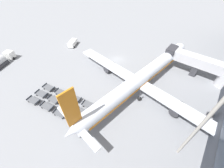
{
  "coord_description": "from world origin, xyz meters",
  "views": [
    {
      "loc": [
        22.25,
        -32.22,
        26.37
      ],
      "look_at": [
        6.66,
        -11.76,
        1.51
      ],
      "focal_mm": 22.0,
      "sensor_mm": 36.0,
      "label": 1
    }
  ],
  "objects_px": {
    "baggage_dolly_row_near_col_a": "(34,100)",
    "baggage_dolly_row_mid_b_col_a": "(49,88)",
    "baggage_dolly_row_mid_a_col_c": "(68,106)",
    "baggage_dolly_row_near_col_b": "(47,106)",
    "baggage_dolly_row_near_col_c": "(60,113)",
    "baggage_dolly_row_mid_b_col_b": "(61,93)",
    "baggage_dolly_row_mid_a_col_b": "(54,99)",
    "baggage_dolly_row_mid_a_col_d": "(82,113)",
    "service_van": "(73,43)",
    "baggage_dolly_row_mid_b_col_d": "(89,105)",
    "baggage_dolly_row_mid_a_col_a": "(42,94)",
    "baggage_dolly_row_mid_b_col_c": "(75,98)",
    "fuel_tanker_primary": "(0,62)",
    "airplane": "(141,79)",
    "baggage_dolly_row_near_col_d": "(76,121)",
    "apron_light_mast": "(214,111)"
  },
  "relations": [
    {
      "from": "service_van",
      "to": "baggage_dolly_row_mid_b_col_d",
      "type": "distance_m",
      "value": 30.77
    },
    {
      "from": "baggage_dolly_row_near_col_b",
      "to": "baggage_dolly_row_near_col_c",
      "type": "bearing_deg",
      "value": 9.29
    },
    {
      "from": "baggage_dolly_row_mid_a_col_c",
      "to": "apron_light_mast",
      "type": "relative_size",
      "value": 0.18
    },
    {
      "from": "baggage_dolly_row_mid_a_col_c",
      "to": "baggage_dolly_row_mid_b_col_d",
      "type": "bearing_deg",
      "value": 41.56
    },
    {
      "from": "baggage_dolly_row_near_col_a",
      "to": "baggage_dolly_row_mid_a_col_d",
      "type": "bearing_deg",
      "value": 21.44
    },
    {
      "from": "airplane",
      "to": "baggage_dolly_row_mid_a_col_d",
      "type": "distance_m",
      "value": 16.39
    },
    {
      "from": "airplane",
      "to": "baggage_dolly_row_mid_b_col_a",
      "type": "xyz_separation_m",
      "value": [
        -18.81,
        -14.91,
        -2.79
      ]
    },
    {
      "from": "baggage_dolly_row_mid_b_col_c",
      "to": "baggage_dolly_row_mid_b_col_d",
      "type": "bearing_deg",
      "value": 9.51
    },
    {
      "from": "baggage_dolly_row_near_col_a",
      "to": "baggage_dolly_row_mid_b_col_a",
      "type": "relative_size",
      "value": 1.0
    },
    {
      "from": "fuel_tanker_primary",
      "to": "baggage_dolly_row_mid_a_col_c",
      "type": "distance_m",
      "value": 30.09
    },
    {
      "from": "baggage_dolly_row_mid_b_col_b",
      "to": "baggage_dolly_row_mid_b_col_c",
      "type": "relative_size",
      "value": 1.0
    },
    {
      "from": "baggage_dolly_row_mid_a_col_c",
      "to": "apron_light_mast",
      "type": "height_order",
      "value": "apron_light_mast"
    },
    {
      "from": "fuel_tanker_primary",
      "to": "baggage_dolly_row_mid_b_col_d",
      "type": "xyz_separation_m",
      "value": [
        33.62,
        5.21,
        -0.83
      ]
    },
    {
      "from": "baggage_dolly_row_mid_a_col_c",
      "to": "baggage_dolly_row_mid_b_col_b",
      "type": "relative_size",
      "value": 1.0
    },
    {
      "from": "baggage_dolly_row_mid_a_col_c",
      "to": "fuel_tanker_primary",
      "type": "bearing_deg",
      "value": -176.17
    },
    {
      "from": "baggage_dolly_row_mid_b_col_a",
      "to": "baggage_dolly_row_mid_b_col_c",
      "type": "xyz_separation_m",
      "value": [
        8.32,
        1.64,
        0.0
      ]
    },
    {
      "from": "baggage_dolly_row_mid_b_col_a",
      "to": "apron_light_mast",
      "type": "distance_m",
      "value": 35.17
    },
    {
      "from": "baggage_dolly_row_near_col_a",
      "to": "baggage_dolly_row_mid_b_col_a",
      "type": "distance_m",
      "value": 4.88
    },
    {
      "from": "baggage_dolly_row_near_col_b",
      "to": "baggage_dolly_row_mid_b_col_b",
      "type": "bearing_deg",
      "value": 101.59
    },
    {
      "from": "baggage_dolly_row_mid_a_col_c",
      "to": "baggage_dolly_row_mid_b_col_b",
      "type": "distance_m",
      "value": 5.03
    },
    {
      "from": "baggage_dolly_row_mid_b_col_a",
      "to": "apron_light_mast",
      "type": "bearing_deg",
      "value": 8.32
    },
    {
      "from": "baggage_dolly_row_mid_a_col_b",
      "to": "baggage_dolly_row_mid_a_col_d",
      "type": "bearing_deg",
      "value": 10.5
    },
    {
      "from": "baggage_dolly_row_mid_b_col_d",
      "to": "baggage_dolly_row_mid_a_col_a",
      "type": "bearing_deg",
      "value": -158.35
    },
    {
      "from": "baggage_dolly_row_mid_b_col_b",
      "to": "baggage_dolly_row_mid_b_col_a",
      "type": "bearing_deg",
      "value": -168.05
    },
    {
      "from": "airplane",
      "to": "baggage_dolly_row_mid_a_col_b",
      "type": "relative_size",
      "value": 11.47
    },
    {
      "from": "baggage_dolly_row_mid_b_col_a",
      "to": "baggage_dolly_row_mid_b_col_c",
      "type": "distance_m",
      "value": 8.48
    },
    {
      "from": "baggage_dolly_row_mid_a_col_d",
      "to": "baggage_dolly_row_mid_b_col_a",
      "type": "xyz_separation_m",
      "value": [
        -12.84,
        0.1,
        0.0
      ]
    },
    {
      "from": "baggage_dolly_row_near_col_b",
      "to": "baggage_dolly_row_mid_b_col_d",
      "type": "xyz_separation_m",
      "value": [
        7.37,
        6.16,
        0.0
      ]
    },
    {
      "from": "baggage_dolly_row_near_col_a",
      "to": "baggage_dolly_row_mid_b_col_b",
      "type": "relative_size",
      "value": 1.0
    },
    {
      "from": "baggage_dolly_row_mid_b_col_a",
      "to": "baggage_dolly_row_mid_b_col_d",
      "type": "height_order",
      "value": "same"
    },
    {
      "from": "baggage_dolly_row_near_col_d",
      "to": "baggage_dolly_row_mid_a_col_a",
      "type": "bearing_deg",
      "value": -179.5
    },
    {
      "from": "baggage_dolly_row_near_col_d",
      "to": "baggage_dolly_row_mid_a_col_c",
      "type": "relative_size",
      "value": 1.0
    },
    {
      "from": "airplane",
      "to": "baggage_dolly_row_mid_a_col_b",
      "type": "bearing_deg",
      "value": -130.73
    },
    {
      "from": "baggage_dolly_row_mid_b_col_b",
      "to": "baggage_dolly_row_near_col_d",
      "type": "bearing_deg",
      "value": -18.89
    },
    {
      "from": "baggage_dolly_row_near_col_a",
      "to": "baggage_dolly_row_mid_a_col_c",
      "type": "relative_size",
      "value": 1.0
    },
    {
      "from": "fuel_tanker_primary",
      "to": "baggage_dolly_row_near_col_d",
      "type": "relative_size",
      "value": 2.43
    },
    {
      "from": "baggage_dolly_row_mid_b_col_a",
      "to": "baggage_dolly_row_near_col_a",
      "type": "bearing_deg",
      "value": -79.71
    },
    {
      "from": "baggage_dolly_row_near_col_c",
      "to": "baggage_dolly_row_mid_a_col_c",
      "type": "bearing_deg",
      "value": 96.21
    },
    {
      "from": "baggage_dolly_row_mid_a_col_b",
      "to": "baggage_dolly_row_mid_b_col_a",
      "type": "relative_size",
      "value": 1.0
    },
    {
      "from": "baggage_dolly_row_near_col_c",
      "to": "baggage_dolly_row_mid_b_col_a",
      "type": "height_order",
      "value": "same"
    },
    {
      "from": "baggage_dolly_row_mid_a_col_b",
      "to": "baggage_dolly_row_mid_a_col_d",
      "type": "distance_m",
      "value": 8.41
    },
    {
      "from": "baggage_dolly_row_mid_a_col_a",
      "to": "baggage_dolly_row_mid_b_col_c",
      "type": "distance_m",
      "value": 8.81
    },
    {
      "from": "baggage_dolly_row_mid_a_col_c",
      "to": "baggage_dolly_row_mid_a_col_d",
      "type": "distance_m",
      "value": 4.12
    },
    {
      "from": "baggage_dolly_row_near_col_c",
      "to": "apron_light_mast",
      "type": "relative_size",
      "value": 0.18
    },
    {
      "from": "baggage_dolly_row_mid_a_col_a",
      "to": "baggage_dolly_row_mid_a_col_b",
      "type": "bearing_deg",
      "value": 10.81
    },
    {
      "from": "baggage_dolly_row_mid_a_col_d",
      "to": "fuel_tanker_primary",
      "type": "bearing_deg",
      "value": -175.31
    },
    {
      "from": "baggage_dolly_row_near_col_a",
      "to": "baggage_dolly_row_mid_b_col_b",
      "type": "height_order",
      "value": "same"
    },
    {
      "from": "baggage_dolly_row_near_col_a",
      "to": "baggage_dolly_row_mid_b_col_a",
      "type": "bearing_deg",
      "value": 100.29
    },
    {
      "from": "baggage_dolly_row_near_col_b",
      "to": "baggage_dolly_row_mid_a_col_c",
      "type": "relative_size",
      "value": 1.0
    },
    {
      "from": "baggage_dolly_row_near_col_a",
      "to": "baggage_dolly_row_mid_b_col_c",
      "type": "bearing_deg",
      "value": 40.82
    }
  ]
}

